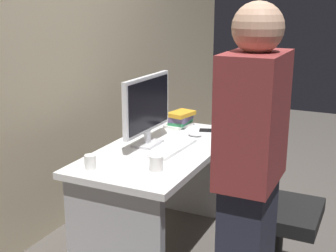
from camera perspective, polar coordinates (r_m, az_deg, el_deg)
ground_plane at (r=3.23m, az=-0.83°, el=-14.95°), size 9.00×9.00×0.00m
wall_back at (r=3.27m, az=-15.03°, el=12.57°), size 6.40×0.10×3.00m
desk at (r=3.01m, az=-0.86°, el=-6.86°), size 1.31×0.69×0.72m
office_chair at (r=2.77m, az=12.75°, el=-10.82°), size 0.52×0.52×0.94m
person_at_desk at (r=2.11m, az=10.23°, el=-7.00°), size 0.40×0.24×1.64m
monitor at (r=2.92m, az=-2.62°, el=2.42°), size 0.54×0.15×0.46m
keyboard at (r=2.89m, az=0.61°, el=-2.79°), size 0.44×0.15×0.02m
mouse at (r=3.17m, az=3.40°, el=-1.01°), size 0.06×0.10×0.03m
cup_near_keyboard at (r=2.53m, az=-1.47°, el=-4.68°), size 0.08×0.08×0.09m
cup_by_monitor at (r=2.60m, az=-9.71°, el=-4.45°), size 0.07×0.07×0.08m
book_stack at (r=3.40m, az=1.57°, el=0.89°), size 0.24×0.19×0.12m
cell_phone at (r=3.31m, az=5.20°, el=-0.55°), size 0.11×0.16×0.01m
handbag at (r=3.76m, az=12.00°, el=-8.42°), size 0.34×0.14×0.38m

